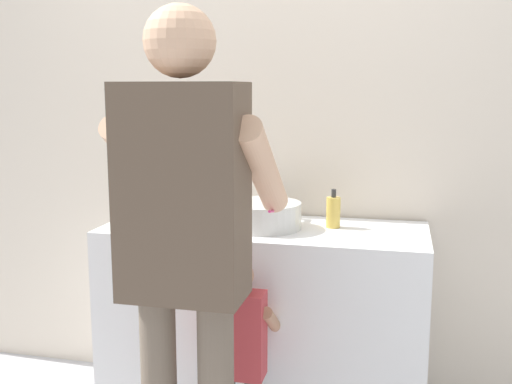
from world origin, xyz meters
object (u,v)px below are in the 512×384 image
toothbrush_cup (182,213)px  adult_parent (185,225)px  soap_bottle (333,212)px  child_toddler (240,346)px

toothbrush_cup → adult_parent: adult_parent is taller
toothbrush_cup → soap_bottle: bearing=9.3°
child_toddler → soap_bottle: bearing=58.2°
child_toddler → toothbrush_cup: bearing=134.7°
adult_parent → soap_bottle: bearing=62.8°
soap_bottle → adult_parent: size_ratio=0.10×
adult_parent → toothbrush_cup: bearing=111.3°
toothbrush_cup → adult_parent: 0.70m
soap_bottle → adult_parent: (-0.39, -0.75, 0.09)m
child_toddler → adult_parent: bearing=-109.1°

